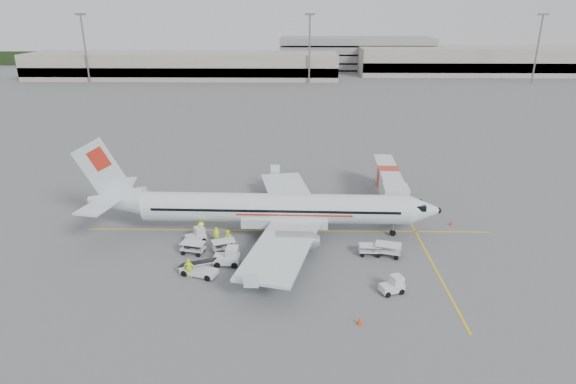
# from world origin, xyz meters

# --- Properties ---
(ground) EXTENTS (360.00, 360.00, 0.00)m
(ground) POSITION_xyz_m (0.00, 0.00, 0.00)
(ground) COLOR #56595B
(stripe_lead) EXTENTS (44.00, 0.20, 0.01)m
(stripe_lead) POSITION_xyz_m (0.00, 0.00, 0.01)
(stripe_lead) COLOR yellow
(stripe_lead) RESTS_ON ground
(stripe_cross) EXTENTS (0.20, 20.00, 0.01)m
(stripe_cross) POSITION_xyz_m (14.00, -8.00, 0.01)
(stripe_cross) COLOR yellow
(stripe_cross) RESTS_ON ground
(terminal_west) EXTENTS (110.00, 22.00, 9.00)m
(terminal_west) POSITION_xyz_m (-40.00, 130.00, 4.50)
(terminal_west) COLOR gray
(terminal_west) RESTS_ON ground
(terminal_east) EXTENTS (90.00, 26.00, 10.00)m
(terminal_east) POSITION_xyz_m (70.00, 145.00, 5.00)
(terminal_east) COLOR gray
(terminal_east) RESTS_ON ground
(parking_garage) EXTENTS (62.00, 24.00, 14.00)m
(parking_garage) POSITION_xyz_m (25.00, 160.00, 7.00)
(parking_garage) COLOR slate
(parking_garage) RESTS_ON ground
(treeline) EXTENTS (300.00, 3.00, 6.00)m
(treeline) POSITION_xyz_m (0.00, 175.00, 3.00)
(treeline) COLOR black
(treeline) RESTS_ON ground
(mast_west) EXTENTS (3.20, 1.20, 22.00)m
(mast_west) POSITION_xyz_m (-70.00, 118.00, 11.00)
(mast_west) COLOR slate
(mast_west) RESTS_ON ground
(mast_center) EXTENTS (3.20, 1.20, 22.00)m
(mast_center) POSITION_xyz_m (5.00, 118.00, 11.00)
(mast_center) COLOR slate
(mast_center) RESTS_ON ground
(mast_east) EXTENTS (3.20, 1.20, 22.00)m
(mast_east) POSITION_xyz_m (80.00, 118.00, 11.00)
(mast_east) COLOR slate
(mast_east) RESTS_ON ground
(aircraft) EXTENTS (37.89, 30.02, 10.26)m
(aircraft) POSITION_xyz_m (-1.27, -0.78, 5.13)
(aircraft) COLOR silver
(aircraft) RESTS_ON ground
(jet_bridge) EXTENTS (4.00, 16.90, 4.40)m
(jet_bridge) POSITION_xyz_m (12.35, 9.09, 2.20)
(jet_bridge) COLOR silver
(jet_bridge) RESTS_ON ground
(belt_loader) EXTENTS (4.73, 3.01, 2.40)m
(belt_loader) POSITION_xyz_m (-7.88, -9.69, 1.20)
(belt_loader) COLOR silver
(belt_loader) RESTS_ON ground
(tug_fore) EXTENTS (2.23, 1.74, 1.52)m
(tug_fore) POSITION_xyz_m (9.12, -12.28, 0.76)
(tug_fore) COLOR silver
(tug_fore) RESTS_ON ground
(tug_mid) EXTENTS (2.43, 1.43, 1.85)m
(tug_mid) POSITION_xyz_m (-5.63, -7.70, 0.92)
(tug_mid) COLOR silver
(tug_mid) RESTS_ON ground
(tug_aft) EXTENTS (2.36, 2.03, 1.58)m
(tug_aft) POSITION_xyz_m (-9.55, -2.96, 0.79)
(tug_aft) COLOR silver
(tug_aft) RESTS_ON ground
(cart_loaded_a) EXTENTS (2.57, 1.87, 1.21)m
(cart_loaded_a) POSITION_xyz_m (-9.28, -5.48, 0.61)
(cart_loaded_a) COLOR silver
(cart_loaded_a) RESTS_ON ground
(cart_loaded_b) EXTENTS (2.58, 2.01, 1.18)m
(cart_loaded_b) POSITION_xyz_m (-6.31, -4.99, 0.59)
(cart_loaded_b) COLOR silver
(cart_loaded_b) RESTS_ON ground
(cart_empty_a) EXTENTS (2.12, 1.30, 1.08)m
(cart_empty_a) POSITION_xyz_m (8.17, -5.47, 0.54)
(cart_empty_a) COLOR silver
(cart_empty_a) RESTS_ON ground
(cart_empty_b) EXTENTS (2.78, 2.06, 1.30)m
(cart_empty_b) POSITION_xyz_m (9.95, -5.65, 0.65)
(cart_empty_b) COLOR silver
(cart_empty_b) RESTS_ON ground
(cone_nose) EXTENTS (0.35, 0.35, 0.57)m
(cone_nose) POSITION_xyz_m (18.43, 1.89, 0.29)
(cone_nose) COLOR red
(cone_nose) RESTS_ON ground
(cone_port) EXTENTS (0.35, 0.35, 0.57)m
(cone_port) POSITION_xyz_m (2.25, 12.52, 0.28)
(cone_port) COLOR red
(cone_port) RESTS_ON ground
(cone_stbd) EXTENTS (0.38, 0.38, 0.62)m
(cone_stbd) POSITION_xyz_m (5.84, -16.81, 0.31)
(cone_stbd) COLOR red
(cone_stbd) RESTS_ON ground
(crew_a) EXTENTS (0.66, 0.47, 1.67)m
(crew_a) POSITION_xyz_m (-7.32, -2.95, 0.83)
(crew_a) COLOR #D0F01F
(crew_a) RESTS_ON ground
(crew_b) EXTENTS (1.07, 1.10, 1.78)m
(crew_b) POSITION_xyz_m (-6.01, -3.86, 0.89)
(crew_b) COLOR #D0F01F
(crew_b) RESTS_ON ground
(crew_c) EXTENTS (1.35, 1.39, 1.91)m
(crew_c) POSITION_xyz_m (-9.06, -2.13, 0.95)
(crew_c) COLOR #D0F01F
(crew_c) RESTS_ON ground
(crew_d) EXTENTS (1.11, 0.52, 1.86)m
(crew_d) POSITION_xyz_m (-8.69, -10.03, 0.93)
(crew_d) COLOR #D0F01F
(crew_d) RESTS_ON ground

